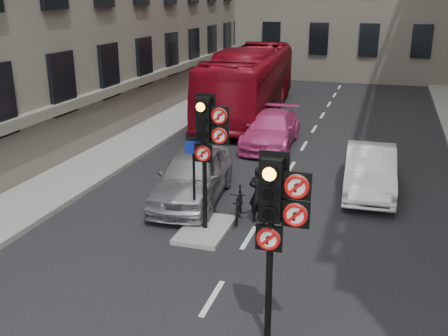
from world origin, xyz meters
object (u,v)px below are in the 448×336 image
Objects in this scene: car_silver at (193,176)px; motorcyclist at (259,194)px; car_white at (370,170)px; motorcycle at (239,204)px; car_pink at (271,130)px; bus_red at (249,82)px; signal_far at (207,134)px; signal_near at (276,211)px; info_sign at (194,171)px.

car_silver is 2.77× the size of motorcyclist.
car_white reaches higher than motorcycle.
bus_red is (-2.37, 5.43, 1.02)m from car_pink.
car_pink is 0.39× the size of bus_red.
car_silver is 3.04× the size of motorcycle.
motorcycle is at bearing 63.78° from signal_far.
car_silver is 0.97× the size of car_pink.
motorcycle is at bearing -138.29° from car_white.
signal_near is 7.32m from car_silver.
signal_near is 18.83m from bus_red.
signal_far is 1.17m from info_sign.
motorcyclist is at bearing -77.65° from bus_red.
motorcyclist reaches higher than car_pink.
motorcycle is (1.72, -0.92, -0.33)m from car_silver.
info_sign is at bearing -144.96° from motorcycle.
signal_far is at bearing 123.02° from signal_near.
signal_near is at bearing 116.05° from motorcyclist.
car_silver is 1.06× the size of car_white.
bus_red reaches higher than motorcyclist.
car_white is at bearing 81.07° from signal_near.
signal_near is at bearing -101.45° from car_white.
car_silver is 1.97m from motorcycle.
motorcycle is at bearing -33.73° from car_silver.
bus_red is at bearing 93.96° from motorcycle.
signal_far is 0.78× the size of car_silver.
signal_far is at bearing -125.78° from motorcycle.
motorcyclist is (1.35, -7.65, 0.14)m from car_pink.
car_silver is at bearing 106.27° from info_sign.
signal_near reaches higher than car_silver.
signal_far is 1.54× the size of info_sign.
signal_near reaches higher than motorcyclist.
car_white is 1.87× the size of info_sign.
car_white is 11.72m from bus_red.
motorcycle is at bearing -85.70° from car_pink.
motorcycle is 1.80m from info_sign.
car_pink is at bearing 102.56° from signal_near.
bus_red reaches higher than car_silver.
motorcyclist is (2.31, -1.00, 0.05)m from car_silver.
car_white is at bearing -59.67° from bus_red.
bus_red reaches higher than motorcycle.
car_pink reaches higher than motorcycle.
car_silver is 6.72m from car_pink.
signal_far is 2.37× the size of motorcycle.
motorcyclist is (-1.47, 5.01, -1.75)m from signal_near.
bus_red is at bearing 106.01° from signal_near.
signal_near is at bearing -59.02° from info_sign.
bus_red is 8.09× the size of motorcycle.
signal_near is 0.82× the size of car_white.
bus_red is at bearing 121.31° from car_white.
info_sign is (0.74, -1.88, 0.84)m from car_silver.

